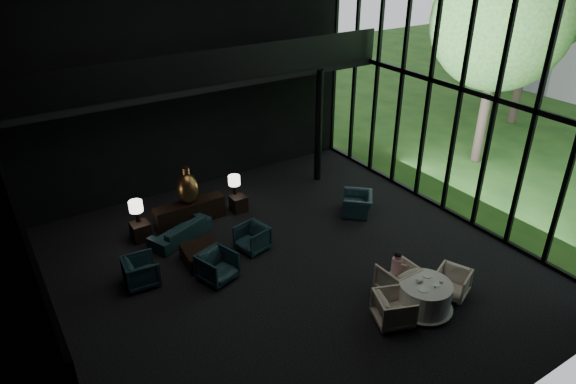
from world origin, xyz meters
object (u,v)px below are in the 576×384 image
window_armchair (358,201)px  dining_chair_east (452,282)px  console (190,212)px  lounge_armchair_east (252,236)px  dining_chair_north (398,276)px  dining_chair_west (394,306)px  sofa (180,228)px  lounge_armchair_west (141,269)px  dining_table (424,298)px  child (397,262)px  table_lamp_right (234,181)px  side_table_right (239,204)px  table_lamp_left (136,207)px  lounge_armchair_south (217,264)px  coffee_table (202,255)px  side_table_left (141,231)px  bronze_urn (187,188)px

window_armchair → dining_chair_east: size_ratio=1.28×
console → lounge_armchair_east: bearing=-69.3°
console → lounge_armchair_east: lounge_armchair_east is taller
dining_chair_north → dining_chair_west: dining_chair_north is taller
sofa → lounge_armchair_west: size_ratio=1.95×
dining_table → child: 1.11m
dining_table → child: (0.06, 1.03, 0.41)m
table_lamp_right → sofa: table_lamp_right is taller
side_table_right → dining_chair_north: size_ratio=0.53×
table_lamp_left → side_table_right: (3.20, -0.16, -0.77)m
table_lamp_left → lounge_armchair_south: bearing=-71.0°
coffee_table → dining_chair_west: 5.36m
side_table_right → window_armchair: bearing=-35.3°
side_table_left → side_table_right: side_table_left is taller
dining_chair_north → dining_chair_east: bearing=141.4°
side_table_left → lounge_armchair_south: (1.05, -2.94, 0.21)m
dining_chair_east → side_table_left: bearing=-162.7°
child → table_lamp_right: bearing=-75.2°
dining_chair_east → dining_chair_west: (-1.91, 0.04, 0.08)m
lounge_armchair_south → dining_chair_west: lounge_armchair_south is taller
table_lamp_left → console: bearing=0.6°
lounge_armchair_west → lounge_armchair_east: 3.15m
dining_table → child: child is taller
child → dining_chair_west: bearing=44.9°
dining_chair_east → lounge_armchair_east: bearing=-167.5°
console → child: child is taller
side_table_left → lounge_armchair_west: (-0.66, -2.07, 0.18)m
dining_chair_north → lounge_armchair_west: bearing=-36.3°
window_armchair → dining_chair_west: (-2.54, -4.38, 0.03)m
console → child: size_ratio=3.84×
window_armchair → coffee_table: size_ratio=1.01×
dining_table → child: size_ratio=2.48×
bronze_urn → side_table_left: bearing=-175.8°
lounge_armchair_south → table_lamp_right: bearing=37.6°
console → side_table_right: (1.60, -0.17, -0.09)m
table_lamp_left → dining_chair_west: bearing=-60.8°
table_lamp_left → side_table_right: 3.29m
side_table_left → window_armchair: bearing=-19.6°
table_lamp_left → window_armchair: table_lamp_left is taller
dining_table → dining_chair_west: dining_chair_west is taller
coffee_table → dining_chair_east: dining_chair_east is taller
side_table_left → dining_chair_east: bearing=-49.6°
lounge_armchair_east → side_table_left: bearing=-144.5°
bronze_urn → dining_chair_west: 7.11m
lounge_armchair_east → dining_chair_west: size_ratio=0.92×
table_lamp_left → side_table_right: size_ratio=1.28×
bronze_urn → coffee_table: bearing=-104.7°
console → bronze_urn: bearing=-90.0°
console → dining_chair_north: 6.68m
lounge_armchair_south → dining_chair_north: bearing=-57.1°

